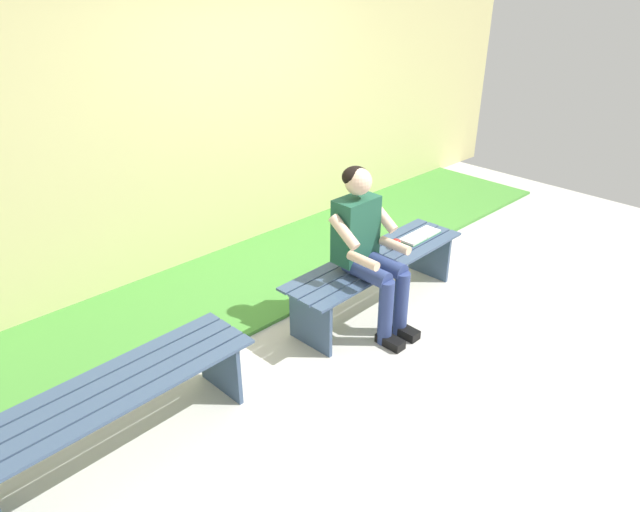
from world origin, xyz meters
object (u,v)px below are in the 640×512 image
at_px(person_seated, 367,244).
at_px(apple, 396,244).
at_px(bench_far, 115,402).
at_px(book_open, 420,236).
at_px(bench_near, 377,269).

bearing_deg(person_seated, apple, -167.24).
relative_size(bench_far, person_seated, 1.34).
xyz_separation_m(bench_far, book_open, (-2.81, -0.00, 0.12)).
bearing_deg(apple, person_seated, 12.76).
bearing_deg(bench_near, apple, -177.57).
relative_size(bench_near, person_seated, 1.42).
distance_m(bench_near, book_open, 0.58).
relative_size(person_seated, book_open, 3.02).
bearing_deg(person_seated, bench_near, -157.83).
height_order(person_seated, book_open, person_seated).
distance_m(bench_near, bench_far, 2.24).
height_order(bench_near, book_open, book_open).
height_order(bench_near, bench_far, same).
xyz_separation_m(person_seated, book_open, (-0.81, -0.10, -0.23)).
bearing_deg(book_open, person_seated, 5.26).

